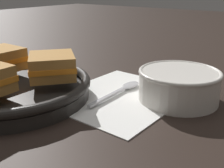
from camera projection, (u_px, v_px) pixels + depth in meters
name	position (u px, v px, depth m)	size (l,w,h in m)	color
ground_plane	(122.00, 101.00, 0.55)	(4.00, 4.00, 0.00)	black
napkin	(121.00, 95.00, 0.57)	(0.27, 0.23, 0.00)	white
soup_bowl	(179.00, 83.00, 0.54)	(0.16, 0.16, 0.06)	silver
spoon	(125.00, 88.00, 0.60)	(0.17, 0.03, 0.01)	#B7B7BC
skillet	(13.00, 89.00, 0.55)	(0.37, 0.35, 0.04)	black
sandwich_near_right	(52.00, 66.00, 0.55)	(0.13, 0.13, 0.05)	#B27A38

